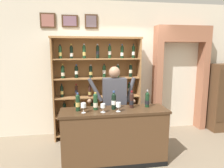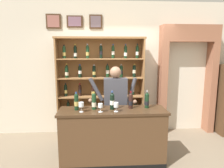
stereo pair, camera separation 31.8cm
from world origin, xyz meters
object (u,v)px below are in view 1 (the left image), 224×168
Objects in this scene: tasting_bottle_prosecco at (114,101)px; wine_glass_right at (83,106)px; wine_shelf at (97,86)px; wine_glass_left at (118,105)px; tasting_counter at (114,137)px; tasting_bottle_brunello at (78,102)px; tasting_bottle_bianco at (147,100)px; wine_glass_spare at (103,106)px; tasting_bottle_rosso at (132,100)px; tasting_bottle_grappa at (95,102)px; shopkeeper at (114,99)px.

tasting_bottle_prosecco is 1.95× the size of wine_glass_right.
wine_glass_left is at bearing -79.37° from wine_shelf.
tasting_counter is 5.94× the size of tasting_bottle_brunello.
wine_glass_spare is at bearing -166.93° from tasting_bottle_bianco.
tasting_bottle_rosso is (0.91, 0.04, -0.01)m from tasting_bottle_brunello.
wine_shelf is 7.26× the size of tasting_bottle_bianco.
wine_shelf reaches higher than wine_glass_left.
tasting_bottle_brunello is at bearing 177.22° from tasting_counter.
tasting_bottle_bianco reaches higher than tasting_bottle_brunello.
wine_glass_left is at bearing -12.17° from tasting_bottle_brunello.
tasting_bottle_grappa is (-0.31, 0.05, 0.62)m from tasting_counter.
wine_shelf reaches higher than tasting_bottle_bianco.
wine_glass_right is (0.09, -0.12, -0.03)m from tasting_bottle_brunello.
tasting_bottle_prosecco is 1.05× the size of tasting_bottle_rosso.
tasting_bottle_brunello is at bearing -178.04° from tasting_bottle_bianco.
tasting_bottle_brunello reaches higher than tasting_counter.
wine_glass_spare is (-0.20, -0.14, -0.04)m from tasting_bottle_prosecco.
tasting_bottle_grappa is at bearing 34.86° from wine_glass_right.
wine_shelf reaches higher than tasting_bottle_brunello.
tasting_bottle_grappa is at bearing 156.44° from wine_glass_left.
wine_shelf is 0.69m from shopkeeper.
tasting_bottle_grappa is at bearing 123.22° from wine_glass_spare.
tasting_counter is at bearing -99.48° from shopkeeper.
wine_shelf is 1.35× the size of shopkeeper.
wine_glass_right is (-0.20, -0.14, -0.02)m from tasting_bottle_grappa.
tasting_bottle_rosso is at bearing 12.04° from tasting_counter.
tasting_bottle_grappa is at bearing -129.98° from shopkeeper.
tasting_bottle_brunello reaches higher than wine_glass_right.
wine_glass_right is (-0.60, -0.61, 0.06)m from shopkeeper.
tasting_bottle_grappa is 2.12× the size of wine_glass_spare.
tasting_bottle_bianco reaches higher than tasting_bottle_rosso.
wine_glass_spare is (0.39, -0.14, -0.04)m from tasting_bottle_brunello.
wine_shelf is 1.19m from tasting_bottle_brunello.
tasting_bottle_grappa is at bearing -178.45° from tasting_bottle_bianco.
tasting_bottle_prosecco is 0.15m from wine_glass_left.
tasting_bottle_grappa is (-0.40, -0.47, 0.08)m from shopkeeper.
tasting_bottle_prosecco reaches higher than wine_glass_spare.
tasting_bottle_rosso is (0.50, -1.07, -0.07)m from wine_shelf.
wine_glass_right is 1.06× the size of wine_glass_left.
tasting_counter is at bearing -173.28° from tasting_bottle_bianco.
wine_shelf is 1.33m from tasting_bottle_bianco.
wine_glass_spare is (0.31, -0.02, -0.02)m from wine_glass_right.
tasting_bottle_brunello reaches higher than tasting_bottle_grappa.
wine_glass_spare is at bearing -160.61° from tasting_bottle_rosso.
tasting_bottle_prosecco is at bearing -100.70° from shopkeeper.
tasting_counter is 0.69m from tasting_bottle_grappa.
tasting_bottle_prosecco is 0.60m from tasting_bottle_bianco.
tasting_bottle_bianco is at bearing 8.47° from wine_glass_right.
tasting_bottle_rosso is at bearing -63.68° from shopkeeper.
shopkeeper is 5.39× the size of tasting_bottle_brunello.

